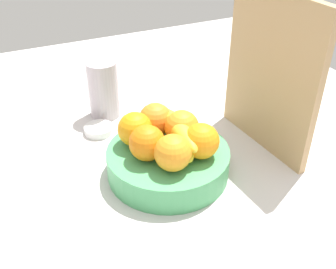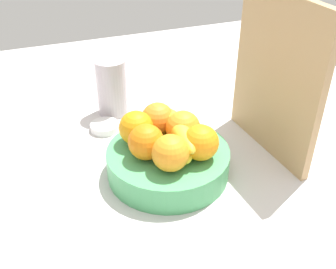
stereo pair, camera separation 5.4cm
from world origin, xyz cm
name	(u,v)px [view 1 (the left image)]	position (x,y,z in cm)	size (l,w,h in cm)	color
ground_plane	(185,182)	(0.00, 0.00, -1.50)	(180.00, 140.00, 3.00)	silver
fruit_bowl	(168,162)	(-2.74, -2.80, 3.04)	(26.16, 26.16, 6.08)	#49A363
orange_front_left	(147,143)	(-2.14, -7.73, 9.79)	(7.42, 7.42, 7.42)	orange
orange_front_right	(173,153)	(3.07, -4.50, 9.79)	(7.42, 7.42, 7.42)	orange
orange_center	(201,141)	(1.90, 2.44, 9.79)	(7.42, 7.42, 7.42)	orange
orange_back_left	(182,127)	(-4.43, 1.23, 9.79)	(7.42, 7.42, 7.42)	orange
orange_back_right	(155,120)	(-9.65, -2.60, 9.79)	(7.42, 7.42, 7.42)	orange
orange_top_stack	(135,129)	(-7.89, -8.06, 9.79)	(7.42, 7.42, 7.42)	orange
banana_bunch	(183,133)	(-3.09, 0.73, 9.18)	(17.58, 9.38, 6.20)	yellow
cutting_board	(271,74)	(-4.11, 22.72, 18.00)	(28.00, 1.80, 36.00)	tan
thermos_tumbler	(103,89)	(-32.58, -7.38, 7.61)	(7.97, 7.97, 15.23)	#BCAFB8
jar_lid	(99,130)	(-24.76, -11.70, 0.88)	(7.23, 7.23, 1.75)	silver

